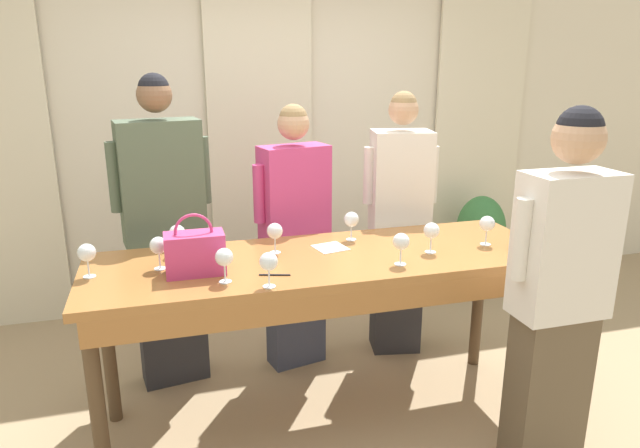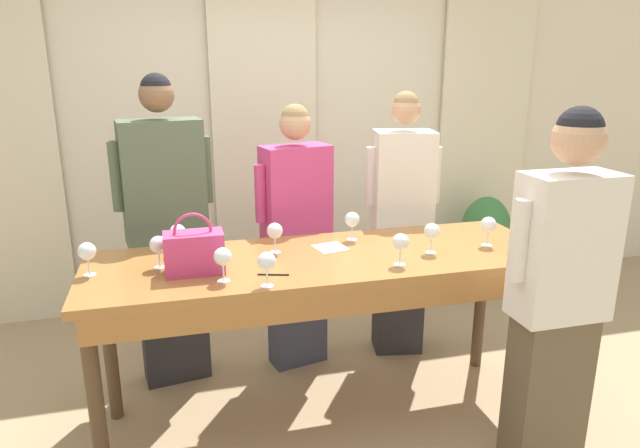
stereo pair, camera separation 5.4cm
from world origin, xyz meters
TOP-DOWN VIEW (x-y plane):
  - ground_plane at (0.00, 0.00)m, footprint 18.00×18.00m
  - wall_back at (0.00, 1.84)m, footprint 12.00×0.06m
  - curtain_panel_center at (0.00, 1.77)m, footprint 0.81×0.03m
  - curtain_panel_right at (1.91, 1.77)m, footprint 0.81×0.03m
  - tasting_bar at (0.00, -0.03)m, footprint 2.39×0.77m
  - wine_bottle at (1.00, -0.19)m, footprint 0.08×0.08m
  - handbag at (-0.65, -0.07)m, footprint 0.27×0.15m
  - wine_glass_front_left at (0.55, -0.10)m, footprint 0.08×0.08m
  - wine_glass_front_mid at (0.98, -0.30)m, footprint 0.08×0.08m
  - wine_glass_front_right at (-1.13, 0.02)m, footprint 0.08×0.08m
  - wine_glass_center_left at (0.22, 0.22)m, footprint 0.08×0.08m
  - wine_glass_center_mid at (0.33, -0.22)m, footprint 0.08×0.08m
  - wine_glass_center_right at (0.90, -0.06)m, footprint 0.08×0.08m
  - wine_glass_back_left at (-0.53, -0.22)m, footprint 0.08×0.08m
  - wine_glass_back_mid at (-0.81, 0.04)m, footprint 0.08×0.08m
  - wine_glass_back_right at (-0.23, 0.12)m, footprint 0.08×0.08m
  - wine_glass_near_host at (-0.35, -0.33)m, footprint 0.08×0.08m
  - wine_glass_by_bottle at (-0.72, 0.22)m, footprint 0.08×0.08m
  - napkin at (0.07, 0.12)m, footprint 0.19×0.19m
  - pen at (-0.30, -0.20)m, footprint 0.14×0.05m
  - guest_olive_jacket at (-0.78, 0.66)m, footprint 0.57×0.29m
  - guest_pink_top at (-0.00, 0.66)m, footprint 0.53×0.29m
  - guest_cream_sweater at (0.70, 0.66)m, footprint 0.49×0.33m
  - host_pouring at (0.91, -0.67)m, footprint 0.52×0.23m
  - potted_plant at (1.79, 1.42)m, footprint 0.41×0.41m

SIDE VIEW (x-z plane):
  - ground_plane at x=0.00m, z-range 0.00..0.00m
  - potted_plant at x=1.79m, z-range 0.07..0.91m
  - tasting_bar at x=0.00m, z-range 0.37..1.33m
  - guest_pink_top at x=0.00m, z-range 0.03..1.71m
  - guest_cream_sweater at x=0.70m, z-range 0.01..1.76m
  - host_pouring at x=0.91m, z-range 0.04..1.79m
  - guest_olive_jacket at x=-0.78m, z-range 0.02..1.88m
  - napkin at x=0.07m, z-range 0.96..0.96m
  - pen at x=-0.30m, z-range 0.96..0.97m
  - handbag at x=-0.65m, z-range 0.92..1.21m
  - wine_bottle at x=1.00m, z-range 0.92..1.23m
  - wine_glass_front_left at x=0.55m, z-range 0.99..1.16m
  - wine_glass_center_mid at x=0.33m, z-range 0.99..1.16m
  - wine_glass_back_left at x=-0.53m, z-range 0.99..1.16m
  - wine_glass_back_right at x=-0.23m, z-range 0.99..1.16m
  - wine_glass_near_host at x=-0.35m, z-range 0.99..1.16m
  - wine_glass_by_bottle at x=-0.72m, z-range 0.99..1.16m
  - wine_glass_front_mid at x=0.98m, z-range 1.00..1.16m
  - wine_glass_front_right at x=-1.13m, z-range 1.00..1.16m
  - wine_glass_center_left at x=0.22m, z-range 1.00..1.16m
  - wine_glass_center_right at x=0.90m, z-range 1.00..1.16m
  - wine_glass_back_mid at x=-0.81m, z-range 1.00..1.16m
  - curtain_panel_center at x=0.00m, z-range 0.00..2.69m
  - curtain_panel_right at x=1.91m, z-range 0.00..2.69m
  - wall_back at x=0.00m, z-range 0.00..2.80m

